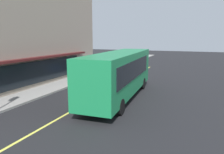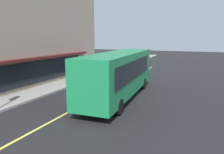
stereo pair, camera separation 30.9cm
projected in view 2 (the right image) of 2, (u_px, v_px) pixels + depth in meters
The scene contains 7 objects.
ground at pixel (101, 95), 17.54m from camera, with size 120.00×120.00×0.00m, color black.
sidewalk at pixel (51, 88), 19.54m from camera, with size 80.00×2.57×0.15m, color gray.
lane_centre_stripe at pixel (101, 95), 17.54m from camera, with size 36.00×0.16×0.01m, color #D8D14C.
storefront_building at pixel (0, 31), 21.33m from camera, with size 21.20×10.53×10.48m.
bus at pixel (120, 73), 16.29m from camera, with size 11.26×3.17×3.50m.
car_navy at pixel (117, 69), 26.68m from camera, with size 4.40×2.06×1.52m.
pedestrian_by_curb at pixel (100, 65), 27.77m from camera, with size 0.34×0.34×1.65m.
Camera 2 is at (-15.17, -7.66, 4.64)m, focal length 34.40 mm.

